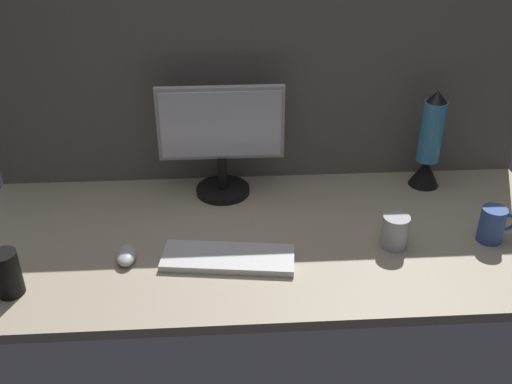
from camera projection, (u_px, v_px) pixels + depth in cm
name	position (u px, v px, depth cm)	size (l,w,h in cm)	color
ground_plane	(270.00, 235.00, 177.08)	(180.00, 80.00, 3.00)	tan
cubicle_wall_back	(262.00, 86.00, 192.27)	(180.00, 5.00, 65.25)	slate
monitor	(221.00, 136.00, 186.94)	(40.62, 18.00, 37.13)	black
keyboard	(228.00, 258.00, 163.00)	(37.00, 13.00, 2.00)	silver
mouse	(126.00, 255.00, 162.97)	(5.60, 9.60, 3.40)	silver
mug_ceramic_blue	(492.00, 224.00, 169.67)	(10.97, 7.29, 10.82)	#38569E
mug_black_travel	(7.00, 274.00, 148.49)	(7.11, 7.11, 12.55)	black
mug_steel	(395.00, 231.00, 167.45)	(7.73, 7.73, 9.89)	#B2B2B7
lava_lamp	(429.00, 147.00, 194.37)	(10.41, 10.41, 34.06)	black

